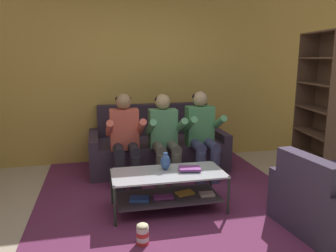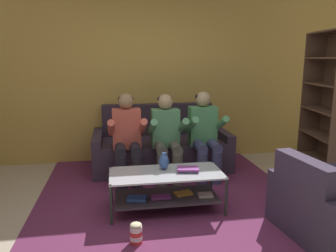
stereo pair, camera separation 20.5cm
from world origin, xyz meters
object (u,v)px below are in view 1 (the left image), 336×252
at_px(coffee_table, 168,185).
at_px(bookshelf, 321,124).
at_px(book_stack, 190,169).
at_px(popcorn_tub, 143,234).
at_px(person_seated_right, 202,131).
at_px(couch, 157,148).
at_px(armchair, 331,205).
at_px(person_seated_middle, 165,134).
at_px(vase, 165,162).
at_px(person_seated_left, 125,135).

bearing_deg(coffee_table, bookshelf, 11.35).
height_order(book_stack, popcorn_tub, book_stack).
bearing_deg(person_seated_right, bookshelf, -17.58).
bearing_deg(couch, armchair, -60.57).
bearing_deg(bookshelf, person_seated_middle, 166.87).
height_order(couch, coffee_table, couch).
height_order(couch, vase, couch).
relative_size(coffee_table, popcorn_tub, 5.96).
bearing_deg(person_seated_left, person_seated_right, 0.03).
xyz_separation_m(armchair, popcorn_tub, (-1.82, 0.15, -0.17)).
bearing_deg(person_seated_middle, armchair, -53.01).
relative_size(couch, bookshelf, 1.02).
distance_m(coffee_table, book_stack, 0.30).
relative_size(book_stack, popcorn_tub, 1.26).
distance_m(person_seated_left, popcorn_tub, 1.66).
xyz_separation_m(person_seated_right, armchair, (0.75, -1.71, -0.39)).
bearing_deg(vase, person_seated_left, 114.39).
relative_size(bookshelf, armchair, 1.98).
xyz_separation_m(book_stack, armchair, (1.20, -0.79, -0.19)).
relative_size(coffee_table, armchair, 1.22).
height_order(coffee_table, armchair, armchair).
xyz_separation_m(couch, person_seated_middle, (-0.00, -0.57, 0.35)).
bearing_deg(couch, person_seated_middle, -90.00).
relative_size(person_seated_right, bookshelf, 0.61).
bearing_deg(coffee_table, armchair, -28.64).
bearing_deg(popcorn_tub, armchair, -4.58).
xyz_separation_m(person_seated_left, coffee_table, (0.38, -0.92, -0.37)).
height_order(couch, person_seated_right, person_seated_right).
distance_m(couch, armchair, 2.62).
relative_size(vase, book_stack, 0.75).
distance_m(person_seated_right, armchair, 1.91).
height_order(person_seated_left, book_stack, person_seated_left).
distance_m(coffee_table, bookshelf, 2.31).
height_order(person_seated_right, bookshelf, bookshelf).
bearing_deg(book_stack, person_seated_left, 124.08).
bearing_deg(bookshelf, person_seated_left, 169.48).
height_order(person_seated_middle, book_stack, person_seated_middle).
bearing_deg(vase, coffee_table, -85.31).
height_order(person_seated_left, person_seated_middle, person_seated_left).
bearing_deg(person_seated_right, couch, 133.15).
distance_m(person_seated_right, coffee_table, 1.21).
distance_m(book_stack, armchair, 1.45).
bearing_deg(bookshelf, armchair, -121.87).
relative_size(person_seated_left, person_seated_middle, 1.02).
distance_m(person_seated_left, armchair, 2.53).
distance_m(person_seated_left, bookshelf, 2.63).
height_order(person_seated_left, vase, person_seated_left).
relative_size(person_seated_left, book_stack, 4.62).
distance_m(book_stack, popcorn_tub, 0.96).
xyz_separation_m(person_seated_middle, person_seated_right, (0.53, 0.00, 0.01)).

